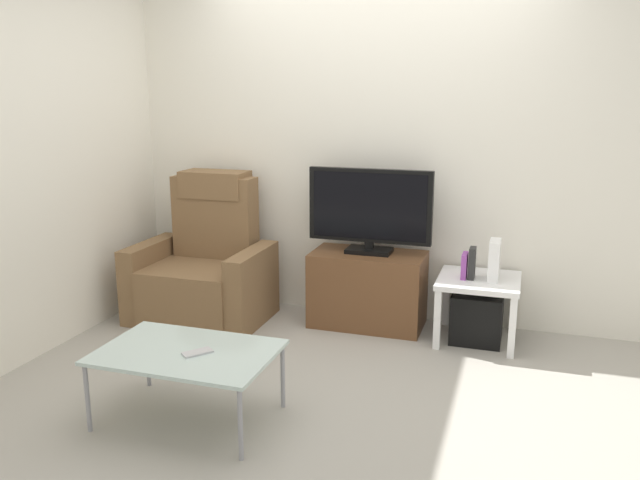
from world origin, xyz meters
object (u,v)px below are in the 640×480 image
book_middle (472,263)px  cell_phone (197,352)px  subwoofer_box (477,317)px  game_console (494,260)px  television (370,209)px  recliner_armchair (205,268)px  side_table (479,288)px  book_leftmost (464,266)px  coffee_table (187,355)px  tv_stand (368,289)px

book_middle → cell_phone: bearing=-127.8°
subwoofer_box → game_console: size_ratio=1.27×
television → recliner_armchair: 1.32m
side_table → book_middle: (-0.05, -0.02, 0.18)m
side_table → book_leftmost: size_ratio=3.17×
coffee_table → television: bearing=71.4°
side_table → book_middle: book_middle is taller
book_middle → coffee_table: (-1.29, -1.55, -0.19)m
book_leftmost → tv_stand: bearing=173.7°
tv_stand → recliner_armchair: recliner_armchair is taller
recliner_armchair → side_table: recliner_armchair is taller
side_table → subwoofer_box: (-0.00, 0.00, -0.20)m
side_table → book_middle: size_ratio=2.53×
subwoofer_box → coffee_table: (-1.34, -1.57, 0.19)m
tv_stand → game_console: game_console is taller
book_leftmost → game_console: size_ratio=0.64×
tv_stand → side_table: bearing=-4.0°
subwoofer_box → game_console: bearing=6.3°
book_middle → cell_phone: (-1.22, -1.57, -0.16)m
subwoofer_box → television: bearing=174.6°
book_leftmost → book_middle: bearing=0.0°
recliner_armchair → subwoofer_box: recliner_armchair is taller
subwoofer_box → coffee_table: coffee_table is taller
recliner_armchair → cell_phone: size_ratio=7.20×
cell_phone → game_console: bearing=88.2°
recliner_armchair → cell_phone: (0.73, -1.46, 0.02)m
subwoofer_box → game_console: game_console is taller
subwoofer_box → cell_phone: bearing=-128.6°
book_leftmost → book_middle: (0.05, 0.00, 0.02)m
television → side_table: 0.93m
tv_stand → book_leftmost: (0.68, -0.08, 0.26)m
book_middle → recliner_armchair: bearing=-176.6°
game_console → coffee_table: game_console is taller
coffee_table → side_table: bearing=49.6°
side_table → game_console: 0.22m
tv_stand → television: size_ratio=0.91×
book_leftmost → game_console: 0.20m
book_leftmost → book_middle: size_ratio=0.80×
television → book_leftmost: (0.68, -0.09, -0.33)m
coffee_table → recliner_armchair: bearing=114.6°
subwoofer_box → book_middle: bearing=-158.7°
tv_stand → cell_phone: (-0.48, -1.64, 0.12)m
book_middle → cell_phone: book_middle is taller
side_table → tv_stand: bearing=176.0°
cell_phone → recliner_armchair: bearing=155.2°
side_table → television: bearing=174.6°
subwoofer_box → cell_phone: size_ratio=2.26×
subwoofer_box → book_middle: size_ratio=1.58×
side_table → game_console: game_console is taller
recliner_armchair → subwoofer_box: (2.00, 0.13, -0.20)m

